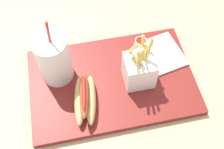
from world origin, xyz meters
TOP-DOWN VIEW (x-y plane):
  - ground_plane at (0.00, 0.00)m, footprint 2.40×2.40m
  - food_tray at (0.00, 0.00)m, footprint 0.48×0.31m
  - soda_cup at (-0.15, 0.05)m, footprint 0.09×0.09m
  - fries_basket at (0.08, -0.01)m, footprint 0.08×0.08m
  - hot_dog_1 at (-0.09, -0.06)m, footprint 0.08×0.16m
  - ketchup_cup_1 at (0.12, 0.11)m, footprint 0.04×0.04m
  - napkin_stack at (0.17, 0.06)m, footprint 0.15×0.16m

SIDE VIEW (x-z plane):
  - ground_plane at x=0.00m, z-range -0.02..0.00m
  - food_tray at x=0.00m, z-range 0.00..0.02m
  - napkin_stack at x=0.17m, z-range 0.02..0.03m
  - ketchup_cup_1 at x=0.12m, z-range 0.02..0.04m
  - hot_dog_1 at x=-0.09m, z-range 0.01..0.08m
  - fries_basket at x=0.08m, z-range -0.01..0.16m
  - soda_cup at x=-0.15m, z-range -0.01..0.21m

